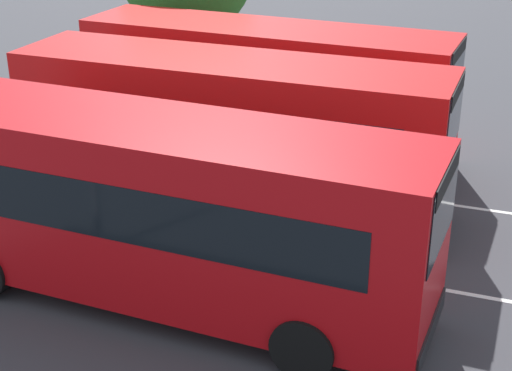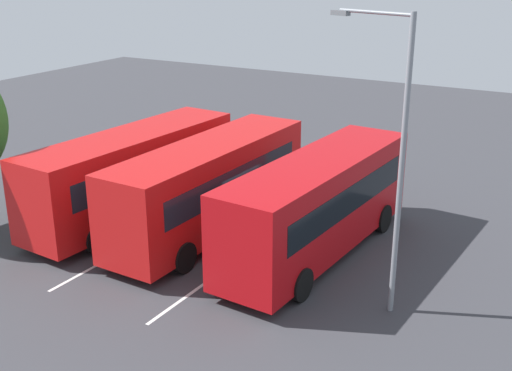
{
  "view_description": "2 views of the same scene",
  "coord_description": "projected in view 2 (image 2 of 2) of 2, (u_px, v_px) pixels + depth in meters",
  "views": [
    {
      "loc": [
        5.52,
        -15.05,
        7.73
      ],
      "look_at": [
        0.89,
        -1.38,
        1.32
      ],
      "focal_mm": 54.13,
      "sensor_mm": 36.0,
      "label": 1
    },
    {
      "loc": [
        -18.82,
        -12.29,
        9.82
      ],
      "look_at": [
        1.19,
        -0.92,
        1.62
      ],
      "focal_mm": 45.12,
      "sensor_mm": 36.0,
      "label": 2
    }
  ],
  "objects": [
    {
      "name": "pedestrian",
      "position": [
        229.0,
        141.0,
        32.55
      ],
      "size": [
        0.45,
        0.45,
        1.73
      ],
      "rotation": [
        0.0,
        0.0,
        3.83
      ],
      "color": "#232833",
      "rests_on": "ground"
    },
    {
      "name": "lane_stripe_outer_left",
      "position": [
        264.0,
        241.0,
        23.53
      ],
      "size": [
        13.22,
        0.42,
        0.01
      ],
      "primitive_type": "cube",
      "rotation": [
        0.0,
        0.0,
        -0.02
      ],
      "color": "silver",
      "rests_on": "ground"
    },
    {
      "name": "bus_center_right",
      "position": [
        133.0,
        172.0,
        25.07
      ],
      "size": [
        9.92,
        3.09,
        3.46
      ],
      "rotation": [
        0.0,
        0.0,
        -0.07
      ],
      "color": "red",
      "rests_on": "ground"
    },
    {
      "name": "ground_plane",
      "position": [
        220.0,
        231.0,
        24.43
      ],
      "size": [
        66.3,
        66.3,
        0.0
      ],
      "primitive_type": "plane",
      "color": "#38383D"
    },
    {
      "name": "bus_center_left",
      "position": [
        210.0,
        185.0,
        23.69
      ],
      "size": [
        9.85,
        2.83,
        3.46
      ],
      "rotation": [
        0.0,
        0.0,
        -0.03
      ],
      "color": "red",
      "rests_on": "ground"
    },
    {
      "name": "lane_stripe_inner_left",
      "position": [
        178.0,
        221.0,
        25.33
      ],
      "size": [
        13.22,
        0.42,
        0.01
      ],
      "primitive_type": "cube",
      "rotation": [
        0.0,
        0.0,
        -0.02
      ],
      "color": "silver",
      "rests_on": "ground"
    },
    {
      "name": "bus_far_left",
      "position": [
        318.0,
        203.0,
        21.93
      ],
      "size": [
        9.91,
        3.07,
        3.46
      ],
      "rotation": [
        0.0,
        0.0,
        -0.07
      ],
      "color": "#B70C11",
      "rests_on": "ground"
    },
    {
      "name": "street_lamp",
      "position": [
        395.0,
        148.0,
        17.49
      ],
      "size": [
        0.99,
        2.65,
        8.54
      ],
      "rotation": [
        0.0,
        0.0,
        1.26
      ],
      "color": "gray",
      "rests_on": "ground"
    }
  ]
}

